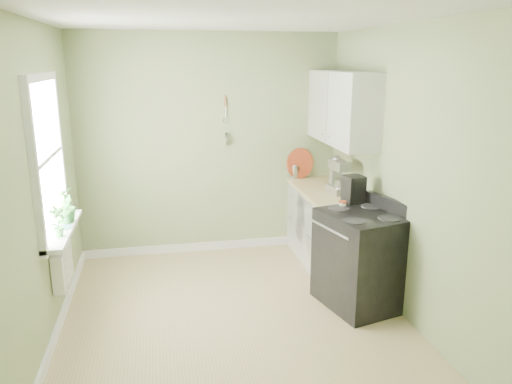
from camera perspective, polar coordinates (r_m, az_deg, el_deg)
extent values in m
cube|color=tan|center=(4.91, -2.60, -14.18)|extent=(3.20, 3.60, 0.02)
cube|color=white|center=(4.31, -3.05, 19.32)|extent=(3.20, 3.60, 0.02)
cube|color=#8A9968|center=(6.18, -5.31, 5.28)|extent=(3.20, 0.02, 2.70)
cube|color=#8A9968|center=(4.48, -23.62, 0.37)|extent=(0.02, 3.60, 2.70)
cube|color=#8A9968|center=(4.91, 16.13, 2.24)|extent=(0.02, 3.60, 2.70)
cube|color=silver|center=(5.92, 8.42, -4.41)|extent=(0.60, 1.60, 0.87)
cube|color=tan|center=(5.78, 8.49, -0.16)|extent=(0.64, 1.60, 0.04)
cube|color=silver|center=(5.75, 9.81, 9.44)|extent=(0.35, 1.40, 0.80)
cube|color=white|center=(4.72, -22.90, 3.63)|extent=(0.02, 1.00, 1.30)
cube|color=white|center=(4.65, -23.52, 11.95)|extent=(0.06, 1.14, 0.07)
cube|color=white|center=(4.89, -21.86, -4.24)|extent=(0.06, 1.14, 0.07)
cube|color=white|center=(4.72, -22.67, 3.65)|extent=(0.04, 1.00, 0.04)
cube|color=white|center=(4.87, -21.19, -4.05)|extent=(0.18, 1.14, 0.04)
cube|color=white|center=(4.94, -21.27, -7.87)|extent=(0.12, 0.50, 0.35)
cylinder|color=tan|center=(6.10, -3.51, 10.22)|extent=(0.02, 0.02, 0.10)
cylinder|color=silver|center=(6.11, -3.49, 9.10)|extent=(0.01, 0.01, 0.16)
cylinder|color=silver|center=(6.16, -3.44, 5.95)|extent=(0.01, 0.14, 0.14)
cube|color=black|center=(5.06, 11.85, -7.73)|extent=(0.83, 0.91, 0.92)
cube|color=black|center=(4.90, 12.14, -2.61)|extent=(0.83, 0.91, 0.03)
cube|color=black|center=(5.00, 15.30, -1.61)|extent=(0.25, 0.76, 0.14)
cylinder|color=#B2B2B7|center=(4.81, 8.32, -4.21)|extent=(0.18, 0.62, 0.02)
cube|color=#A32312|center=(4.96, 7.85, -5.83)|extent=(0.08, 0.22, 0.39)
cube|color=#B2B2B7|center=(5.73, 9.47, 0.30)|extent=(0.23, 0.32, 0.08)
cube|color=#B2B2B7|center=(5.82, 9.07, 1.99)|extent=(0.13, 0.09, 0.23)
cube|color=#B2B2B7|center=(5.69, 9.52, 3.05)|extent=(0.17, 0.32, 0.10)
sphere|color=#B2B2B7|center=(5.79, 9.14, 3.57)|extent=(0.12, 0.12, 0.12)
cylinder|color=silver|center=(5.66, 9.71, 0.75)|extent=(0.17, 0.17, 0.14)
cylinder|color=silver|center=(6.35, 4.32, 2.23)|extent=(0.11, 0.11, 0.15)
cone|color=silver|center=(6.33, 4.33, 3.08)|extent=(0.11, 0.11, 0.04)
cylinder|color=silver|center=(6.33, 3.61, 2.43)|extent=(0.11, 0.02, 0.08)
cube|color=black|center=(5.23, 11.08, 0.14)|extent=(0.21, 0.22, 0.32)
cylinder|color=black|center=(5.24, 10.75, -0.88)|extent=(0.10, 0.10, 0.11)
cylinder|color=#B3401F|center=(6.35, 5.06, 3.30)|extent=(0.39, 0.16, 0.39)
cylinder|color=#C1B295|center=(5.10, 9.84, -1.57)|extent=(0.08, 0.08, 0.08)
cylinder|color=#B3401F|center=(5.09, 9.86, -1.10)|extent=(0.08, 0.08, 0.01)
imported|color=#347F32|center=(4.59, -21.74, -3.14)|extent=(0.17, 0.17, 0.28)
imported|color=#347F32|center=(4.94, -21.01, -1.85)|extent=(0.14, 0.17, 0.27)
imported|color=#347F32|center=(4.97, -20.96, -1.38)|extent=(0.23, 0.23, 0.34)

